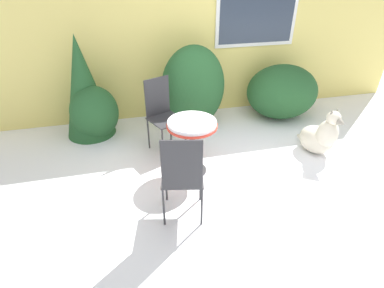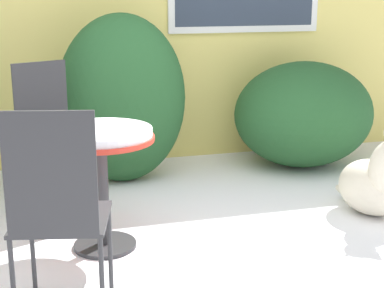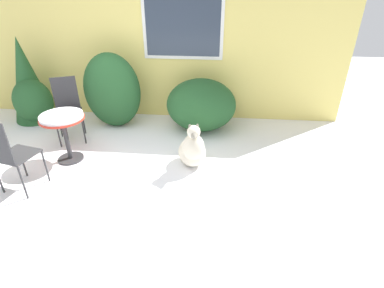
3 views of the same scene
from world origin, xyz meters
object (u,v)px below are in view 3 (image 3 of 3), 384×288
object	(u,v)px
dog	(192,150)
patio_chair_near_table	(68,107)
patio_table	(63,124)
patio_chair_far_side	(10,153)

from	to	relation	value
dog	patio_chair_near_table	bearing A→B (deg)	150.06
patio_table	patio_chair_near_table	bearing A→B (deg)	110.99
patio_chair_near_table	patio_table	bearing A→B (deg)	-92.67
patio_chair_near_table	dog	distance (m)	2.34
patio_chair_far_side	dog	xyz separation A→B (m)	(2.24, 0.84, -0.32)
patio_table	patio_chair_far_side	bearing A→B (deg)	-110.03
patio_table	dog	bearing A→B (deg)	0.32
patio_table	patio_chair_far_side	world-z (taller)	patio_chair_far_side
patio_chair_far_side	patio_chair_near_table	bearing A→B (deg)	-78.25
patio_chair_near_table	dog	xyz separation A→B (m)	(2.21, -0.70, -0.32)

